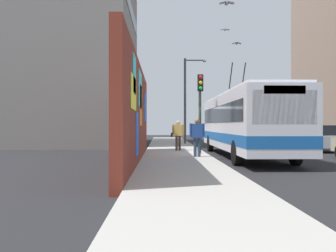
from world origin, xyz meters
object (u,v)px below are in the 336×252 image
(city_bus, at_px, (244,122))
(pedestrian_midblock, at_px, (178,133))
(parked_car_dark_gray, at_px, (283,135))
(traffic_light, at_px, (200,100))
(street_lamp, at_px, (187,95))
(pedestrian_at_curb, at_px, (197,134))
(parked_car_silver, at_px, (313,137))

(city_bus, distance_m, pedestrian_midblock, 4.12)
(parked_car_dark_gray, relative_size, traffic_light, 1.21)
(city_bus, height_order, street_lamp, street_lamp)
(parked_car_dark_gray, height_order, traffic_light, traffic_light)
(traffic_light, bearing_deg, pedestrian_at_curb, 169.88)
(pedestrian_midblock, relative_size, traffic_light, 0.42)
(city_bus, height_order, parked_car_dark_gray, city_bus)
(traffic_light, height_order, street_lamp, street_lamp)
(parked_car_silver, relative_size, pedestrian_midblock, 2.53)
(pedestrian_midblock, height_order, traffic_light, traffic_light)
(parked_car_silver, relative_size, parked_car_dark_gray, 0.88)
(pedestrian_at_curb, relative_size, traffic_light, 0.43)
(parked_car_silver, distance_m, parked_car_dark_gray, 5.63)
(city_bus, relative_size, parked_car_dark_gray, 2.49)
(parked_car_silver, bearing_deg, parked_car_dark_gray, -0.00)
(city_bus, bearing_deg, pedestrian_midblock, 51.16)
(parked_car_dark_gray, bearing_deg, city_bus, 151.77)
(parked_car_silver, relative_size, street_lamp, 0.64)
(city_bus, distance_m, traffic_light, 2.45)
(parked_car_dark_gray, distance_m, traffic_light, 12.04)
(parked_car_dark_gray, xyz_separation_m, street_lamp, (0.79, 7.26, 3.15))
(pedestrian_midblock, distance_m, traffic_light, 2.96)
(city_bus, bearing_deg, parked_car_dark_gray, -28.23)
(traffic_light, xyz_separation_m, street_lamp, (10.10, -0.09, 1.12))
(parked_car_silver, distance_m, pedestrian_at_curb, 9.57)
(parked_car_dark_gray, bearing_deg, parked_car_silver, 180.00)
(city_bus, relative_size, street_lamp, 1.81)
(pedestrian_at_curb, xyz_separation_m, pedestrian_midblock, (4.16, 0.67, -0.03))
(city_bus, bearing_deg, street_lamp, 11.11)
(pedestrian_at_curb, bearing_deg, city_bus, -57.34)
(city_bus, distance_m, pedestrian_at_curb, 3.03)
(parked_car_dark_gray, relative_size, pedestrian_at_curb, 2.80)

